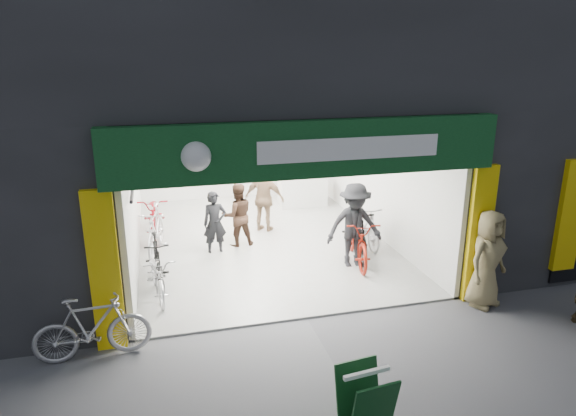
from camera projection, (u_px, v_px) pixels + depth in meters
name	position (u px, v px, depth m)	size (l,w,h in m)	color
ground	(307.00, 319.00, 9.02)	(60.00, 60.00, 0.00)	#56565B
building	(286.00, 59.00, 12.57)	(17.00, 10.27, 8.00)	#232326
bike_left_front	(158.00, 275.00, 9.72)	(0.58, 1.67, 0.88)	silver
bike_left_midfront	(157.00, 260.00, 10.29)	(0.46, 1.64, 0.98)	black
bike_left_midback	(155.00, 215.00, 12.91)	(0.71, 2.05, 1.08)	maroon
bike_left_back	(155.00, 230.00, 11.76)	(0.53, 1.88, 1.13)	#BDBCC1
bike_right_front	(356.00, 231.00, 11.64)	(0.56, 1.99, 1.19)	black
bike_right_mid	(358.00, 240.00, 11.29)	(0.71, 2.03, 1.06)	maroon
bike_right_back	(365.00, 224.00, 12.25)	(0.51, 1.79, 1.08)	#A2A2A7
parked_bike	(92.00, 328.00, 7.74)	(0.49, 1.73, 1.04)	#ADADB1
customer_a	(215.00, 223.00, 11.70)	(0.54, 0.35, 1.48)	black
customer_b	(238.00, 215.00, 12.14)	(0.75, 0.59, 1.55)	#382419
customer_c	(354.00, 226.00, 10.93)	(1.21, 0.69, 1.87)	black
customer_d	(264.00, 199.00, 13.07)	(1.05, 0.44, 1.78)	#907154
pedestrian_near	(487.00, 259.00, 9.27)	(0.89, 0.58, 1.83)	olive
sandwich_board	(365.00, 402.00, 6.15)	(0.64, 0.65, 0.89)	#0E3917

